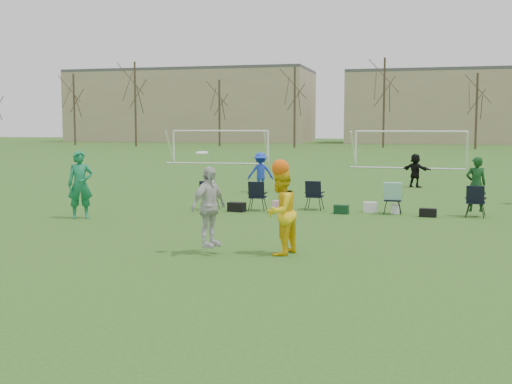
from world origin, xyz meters
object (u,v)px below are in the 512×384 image
(fielder_black, at_px, (415,170))
(goal_left, at_px, (220,137))
(fielder_blue, at_px, (260,172))
(goal_mid, at_px, (410,138))
(center_contest, at_px, (253,209))
(fielder_green_near, at_px, (80,185))

(fielder_black, height_order, goal_left, goal_left)
(fielder_blue, bearing_deg, fielder_black, -170.42)
(goal_mid, bearing_deg, goal_left, 175.87)
(center_contest, xyz_separation_m, goal_left, (-11.24, 33.18, 0.94))
(fielder_blue, distance_m, fielder_black, 7.36)
(fielder_blue, height_order, center_contest, center_contest)
(goal_left, bearing_deg, fielder_black, -53.90)
(fielder_black, bearing_deg, goal_mid, -55.06)
(fielder_green_near, bearing_deg, goal_left, 69.12)
(center_contest, height_order, goal_mid, goal_mid)
(fielder_blue, distance_m, goal_left, 22.15)
(goal_mid, bearing_deg, fielder_blue, -103.23)
(fielder_blue, bearing_deg, center_contest, 80.75)
(center_contest, bearing_deg, fielder_black, 78.92)
(fielder_black, relative_size, goal_mid, 0.21)
(fielder_green_near, xyz_separation_m, fielder_blue, (3.39, 8.67, -0.18))
(fielder_green_near, distance_m, fielder_blue, 9.31)
(fielder_black, distance_m, goal_left, 22.07)
(fielder_green_near, relative_size, center_contest, 0.86)
(fielder_blue, height_order, goal_left, goal_left)
(goal_mid, bearing_deg, fielder_black, -84.09)
(goal_mid, bearing_deg, center_contest, -91.05)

